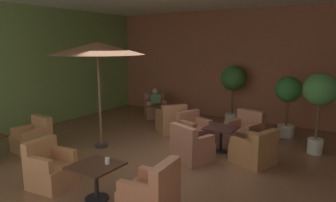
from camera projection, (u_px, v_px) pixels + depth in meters
name	position (u px, v px, depth m)	size (l,w,h in m)	color
ground_plane	(157.00, 157.00, 7.30)	(9.58, 9.42, 0.02)	brown
wall_back_brick	(231.00, 65.00, 10.83)	(9.58, 0.08, 3.81)	#A05D3F
wall_left_accent	(30.00, 69.00, 9.45)	(0.08, 9.42, 3.81)	#72954A
cafe_table_front_left	(96.00, 172.00, 5.24)	(0.77, 0.77, 0.63)	black
armchair_front_left_north	(50.00, 170.00, 5.75)	(0.78, 0.77, 0.89)	#B27748
armchair_front_left_east	(151.00, 196.00, 4.76)	(0.82, 0.77, 0.92)	#B76B48
cafe_table_front_right	(160.00, 111.00, 10.23)	(0.70, 0.70, 0.63)	black
armchair_front_right_north	(171.00, 122.00, 9.26)	(1.09, 1.09, 0.90)	#B4784B
armchair_front_right_east	(155.00, 108.00, 11.29)	(1.06, 1.06, 0.85)	#A56850
armchair_mid_center_north	(33.00, 139.00, 7.70)	(0.82, 0.85, 0.85)	#B2794C
cafe_table_rear_right	(221.00, 132.00, 7.57)	(0.74, 0.74, 0.63)	black
armchair_rear_right_north	(191.00, 147.00, 7.01)	(0.99, 0.95, 0.87)	#AB6D55
armchair_rear_right_east	(255.00, 151.00, 6.85)	(1.01, 1.00, 0.80)	#A76F42
armchair_rear_right_south	(245.00, 132.00, 8.26)	(0.98, 0.99, 0.88)	#A86D4F
armchair_rear_right_west	(194.00, 131.00, 8.37)	(0.92, 0.94, 0.83)	#A66B4D
patio_umbrella_tall_red	(97.00, 49.00, 7.56)	(2.35, 2.35, 2.70)	#2D2D2D
potted_tree_left_corner	(320.00, 95.00, 7.28)	(0.78, 0.78, 1.98)	silver
potted_tree_mid_left	(288.00, 96.00, 8.70)	(0.74, 0.74, 1.75)	silver
potted_tree_mid_right	(233.00, 82.00, 10.23)	(0.83, 0.83, 1.95)	silver
patron_blue_shirt	(155.00, 98.00, 11.18)	(0.45, 0.44, 0.65)	#4F7C51
iced_drink_cup	(107.00, 161.00, 5.24)	(0.08, 0.08, 0.11)	white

